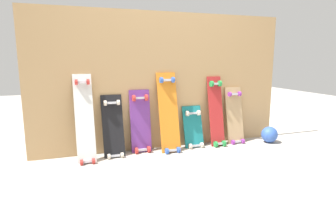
{
  "coord_description": "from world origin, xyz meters",
  "views": [
    {
      "loc": [
        -1.06,
        -3.09,
        1.04
      ],
      "look_at": [
        0.0,
        -0.07,
        0.44
      ],
      "focal_mm": 31.0,
      "sensor_mm": 36.0,
      "label": 1
    }
  ],
  "objects_px": {
    "skateboard_purple": "(141,124)",
    "skateboard_red": "(216,114)",
    "skateboard_natural": "(235,118)",
    "skateboard_orange": "(169,115)",
    "rubber_ball": "(269,135)",
    "skateboard_teal": "(193,129)",
    "skateboard_white": "(85,122)",
    "skateboard_black": "(113,129)"
  },
  "relations": [
    {
      "from": "skateboard_white",
      "to": "skateboard_purple",
      "type": "bearing_deg",
      "value": 7.86
    },
    {
      "from": "skateboard_orange",
      "to": "skateboard_red",
      "type": "relative_size",
      "value": 1.07
    },
    {
      "from": "skateboard_teal",
      "to": "skateboard_red",
      "type": "bearing_deg",
      "value": -3.32
    },
    {
      "from": "rubber_ball",
      "to": "skateboard_orange",
      "type": "bearing_deg",
      "value": 174.22
    },
    {
      "from": "skateboard_black",
      "to": "skateboard_purple",
      "type": "relative_size",
      "value": 0.96
    },
    {
      "from": "skateboard_red",
      "to": "skateboard_purple",
      "type": "bearing_deg",
      "value": 177.41
    },
    {
      "from": "skateboard_purple",
      "to": "rubber_ball",
      "type": "distance_m",
      "value": 1.62
    },
    {
      "from": "skateboard_teal",
      "to": "skateboard_red",
      "type": "xyz_separation_m",
      "value": [
        0.29,
        -0.02,
        0.17
      ]
    },
    {
      "from": "skateboard_red",
      "to": "skateboard_natural",
      "type": "height_order",
      "value": "skateboard_red"
    },
    {
      "from": "skateboard_teal",
      "to": "rubber_ball",
      "type": "relative_size",
      "value": 2.72
    },
    {
      "from": "skateboard_natural",
      "to": "skateboard_teal",
      "type": "bearing_deg",
      "value": 179.95
    },
    {
      "from": "skateboard_white",
      "to": "rubber_ball",
      "type": "height_order",
      "value": "skateboard_white"
    },
    {
      "from": "rubber_ball",
      "to": "skateboard_natural",
      "type": "bearing_deg",
      "value": 157.66
    },
    {
      "from": "skateboard_purple",
      "to": "skateboard_red",
      "type": "height_order",
      "value": "skateboard_red"
    },
    {
      "from": "skateboard_white",
      "to": "skateboard_black",
      "type": "distance_m",
      "value": 0.32
    },
    {
      "from": "skateboard_red",
      "to": "skateboard_teal",
      "type": "bearing_deg",
      "value": 176.68
    },
    {
      "from": "skateboard_orange",
      "to": "skateboard_teal",
      "type": "bearing_deg",
      "value": 6.56
    },
    {
      "from": "skateboard_red",
      "to": "rubber_ball",
      "type": "xyz_separation_m",
      "value": [
        0.67,
        -0.15,
        -0.28
      ]
    },
    {
      "from": "skateboard_orange",
      "to": "skateboard_black",
      "type": "bearing_deg",
      "value": 178.01
    },
    {
      "from": "skateboard_red",
      "to": "rubber_ball",
      "type": "height_order",
      "value": "skateboard_red"
    },
    {
      "from": "skateboard_natural",
      "to": "skateboard_purple",
      "type": "bearing_deg",
      "value": 178.77
    },
    {
      "from": "skateboard_purple",
      "to": "skateboard_black",
      "type": "bearing_deg",
      "value": -172.66
    },
    {
      "from": "skateboard_purple",
      "to": "skateboard_natural",
      "type": "bearing_deg",
      "value": -1.23
    },
    {
      "from": "rubber_ball",
      "to": "skateboard_red",
      "type": "bearing_deg",
      "value": 167.41
    },
    {
      "from": "skateboard_white",
      "to": "skateboard_teal",
      "type": "distance_m",
      "value": 1.26
    },
    {
      "from": "skateboard_white",
      "to": "skateboard_red",
      "type": "bearing_deg",
      "value": 1.55
    },
    {
      "from": "skateboard_purple",
      "to": "skateboard_white",
      "type": "bearing_deg",
      "value": -172.14
    },
    {
      "from": "skateboard_white",
      "to": "rubber_ball",
      "type": "xyz_separation_m",
      "value": [
        2.2,
        -0.11,
        -0.3
      ]
    },
    {
      "from": "skateboard_black",
      "to": "skateboard_red",
      "type": "bearing_deg",
      "value": -0.07
    },
    {
      "from": "skateboard_orange",
      "to": "rubber_ball",
      "type": "xyz_separation_m",
      "value": [
        1.29,
        -0.13,
        -0.31
      ]
    },
    {
      "from": "skateboard_white",
      "to": "rubber_ball",
      "type": "distance_m",
      "value": 2.23
    },
    {
      "from": "skateboard_black",
      "to": "skateboard_red",
      "type": "xyz_separation_m",
      "value": [
        1.24,
        -0.0,
        0.09
      ]
    },
    {
      "from": "skateboard_white",
      "to": "skateboard_teal",
      "type": "bearing_deg",
      "value": 2.7
    },
    {
      "from": "skateboard_red",
      "to": "skateboard_natural",
      "type": "relative_size",
      "value": 1.17
    },
    {
      "from": "skateboard_teal",
      "to": "skateboard_natural",
      "type": "relative_size",
      "value": 0.72
    },
    {
      "from": "skateboard_purple",
      "to": "skateboard_teal",
      "type": "relative_size",
      "value": 1.38
    },
    {
      "from": "skateboard_white",
      "to": "skateboard_purple",
      "type": "xyz_separation_m",
      "value": [
        0.6,
        0.08,
        -0.09
      ]
    },
    {
      "from": "skateboard_purple",
      "to": "skateboard_orange",
      "type": "relative_size",
      "value": 0.8
    },
    {
      "from": "skateboard_red",
      "to": "skateboard_natural",
      "type": "distance_m",
      "value": 0.28
    },
    {
      "from": "skateboard_white",
      "to": "skateboard_purple",
      "type": "distance_m",
      "value": 0.62
    },
    {
      "from": "skateboard_purple",
      "to": "skateboard_orange",
      "type": "xyz_separation_m",
      "value": [
        0.31,
        -0.06,
        0.09
      ]
    },
    {
      "from": "skateboard_natural",
      "to": "rubber_ball",
      "type": "height_order",
      "value": "skateboard_natural"
    }
  ]
}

